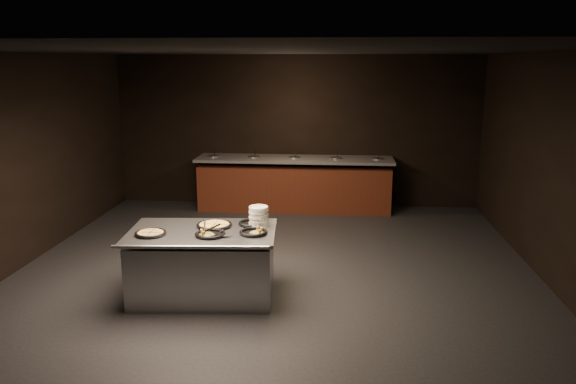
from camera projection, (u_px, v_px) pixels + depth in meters
The scene contains 11 objects.
room at pixel (272, 171), 6.98m from camera, with size 7.02×8.02×2.92m.
salad_bar at pixel (294, 187), 10.66m from camera, with size 3.70×0.83×1.18m.
serving_counter at pixel (203, 265), 6.73m from camera, with size 1.81×1.24×0.83m.
plate_stack at pixel (259, 217), 6.78m from camera, with size 0.23×0.23×0.25m, color white.
pan_veggie_whole at pixel (151, 233), 6.47m from camera, with size 0.36×0.36×0.04m.
pan_cheese_whole at pixel (214, 225), 6.80m from camera, with size 0.43×0.43×0.04m.
pan_cheese_slices_a at pixel (252, 223), 6.88m from camera, with size 0.34×0.34×0.04m.
pan_cheese_slices_b at pixel (210, 234), 6.44m from camera, with size 0.36×0.36×0.04m.
pan_veggie_slices at pixel (253, 232), 6.51m from camera, with size 0.33×0.33×0.04m.
server_left at pixel (204, 227), 6.53m from camera, with size 0.13×0.32×0.16m.
server_right at pixel (217, 230), 6.41m from camera, with size 0.32×0.11×0.15m.
Camera 1 is at (0.82, -6.81, 2.79)m, focal length 35.00 mm.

